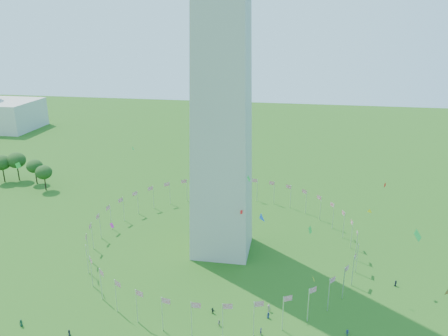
# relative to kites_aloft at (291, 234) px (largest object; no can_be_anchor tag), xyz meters

# --- Properties ---
(flag_ring) EXTENTS (80.24, 80.24, 9.00)m
(flag_ring) POSITION_rel_kites_aloft_xyz_m (-20.80, 25.22, -15.48)
(flag_ring) COLOR silver
(flag_ring) RESTS_ON ground
(kites_aloft) EXTENTS (99.19, 66.56, 32.14)m
(kites_aloft) POSITION_rel_kites_aloft_xyz_m (0.00, 0.00, 0.00)
(kites_aloft) COLOR blue
(kites_aloft) RESTS_ON ground
(tree_line_west) EXTENTS (55.18, 16.15, 12.45)m
(tree_line_west) POSITION_rel_kites_aloft_xyz_m (-124.69, 66.34, -14.47)
(tree_line_west) COLOR #28541C
(tree_line_west) RESTS_ON ground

